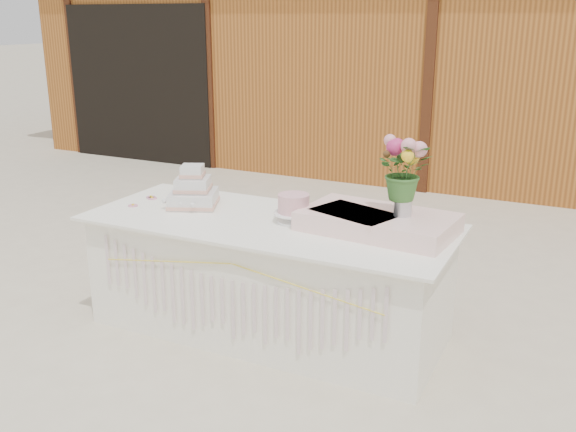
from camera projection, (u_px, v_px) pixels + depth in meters
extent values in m
plane|color=beige|center=(269.00, 329.00, 4.35)|extent=(80.00, 80.00, 0.00)
cube|color=#A45F22|center=(465.00, 56.00, 9.05)|extent=(12.00, 4.00, 3.00)
cube|color=black|center=(138.00, 85.00, 9.20)|extent=(2.40, 0.08, 2.20)
cube|color=white|center=(268.00, 278.00, 4.24)|extent=(2.28, 0.88, 0.75)
cube|color=white|center=(268.00, 222.00, 4.12)|extent=(2.40, 1.00, 0.02)
cube|color=silver|center=(194.00, 199.00, 4.43)|extent=(0.41, 0.41, 0.11)
cube|color=#E2A38E|center=(194.00, 203.00, 4.44)|extent=(0.42, 0.42, 0.02)
cube|color=silver|center=(193.00, 184.00, 4.40)|extent=(0.29, 0.29, 0.10)
cube|color=#E2A38E|center=(193.00, 188.00, 4.41)|extent=(0.31, 0.31, 0.02)
cube|color=silver|center=(192.00, 171.00, 4.38)|extent=(0.19, 0.19, 0.09)
cube|color=#E2A38E|center=(192.00, 175.00, 4.38)|extent=(0.21, 0.21, 0.02)
cylinder|color=white|center=(294.00, 221.00, 4.10)|extent=(0.22, 0.22, 0.01)
cylinder|color=white|center=(294.00, 217.00, 4.09)|extent=(0.06, 0.06, 0.04)
cylinder|color=white|center=(294.00, 213.00, 4.08)|extent=(0.25, 0.25, 0.01)
cylinder|color=#D79B9C|center=(294.00, 203.00, 4.06)|extent=(0.20, 0.20, 0.12)
cube|color=#FFD2CD|center=(378.00, 222.00, 3.91)|extent=(0.96, 0.61, 0.12)
cylinder|color=silver|center=(403.00, 204.00, 3.82)|extent=(0.11, 0.11, 0.15)
imported|color=#346628|center=(405.00, 163.00, 3.74)|extent=(0.39, 0.36, 0.35)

